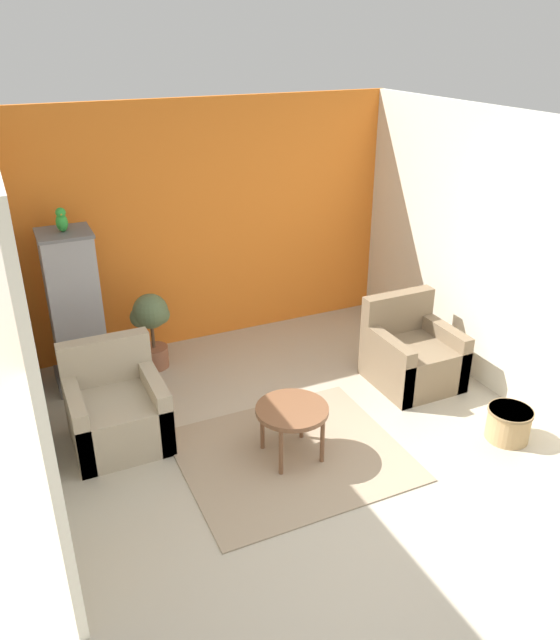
% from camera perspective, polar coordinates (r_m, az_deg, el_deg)
% --- Properties ---
extents(ground_plane, '(20.00, 20.00, 0.00)m').
position_cam_1_polar(ground_plane, '(4.64, 9.38, -18.52)').
color(ground_plane, '#B2A893').
rests_on(ground_plane, ground).
extents(wall_back_accent, '(4.10, 0.06, 2.57)m').
position_cam_1_polar(wall_back_accent, '(6.73, -6.29, 8.71)').
color(wall_back_accent, orange).
rests_on(wall_back_accent, ground_plane).
extents(wall_left, '(0.06, 3.41, 2.57)m').
position_cam_1_polar(wall_left, '(4.78, -22.54, -0.16)').
color(wall_left, silver).
rests_on(wall_left, ground_plane).
extents(wall_right, '(0.06, 3.41, 2.57)m').
position_cam_1_polar(wall_right, '(6.27, 17.11, 6.51)').
color(wall_right, silver).
rests_on(wall_right, ground_plane).
extents(area_rug, '(1.76, 1.53, 0.01)m').
position_cam_1_polar(area_rug, '(5.22, 1.07, -12.22)').
color(area_rug, gray).
rests_on(area_rug, ground_plane).
extents(coffee_table, '(0.58, 0.58, 0.46)m').
position_cam_1_polar(coffee_table, '(4.99, 1.11, -8.52)').
color(coffee_table, brown).
rests_on(coffee_table, ground_plane).
extents(armchair_left, '(0.76, 0.77, 0.84)m').
position_cam_1_polar(armchair_left, '(5.42, -14.71, -8.10)').
color(armchair_left, tan).
rests_on(armchair_left, ground_plane).
extents(armchair_right, '(0.76, 0.77, 0.84)m').
position_cam_1_polar(armchair_right, '(6.21, 11.92, -3.23)').
color(armchair_right, '#7A664C').
rests_on(armchair_right, ground_plane).
extents(birdcage, '(0.54, 0.54, 1.54)m').
position_cam_1_polar(birdcage, '(6.17, -18.18, 0.71)').
color(birdcage, slate).
rests_on(birdcage, ground_plane).
extents(parrot, '(0.10, 0.19, 0.22)m').
position_cam_1_polar(parrot, '(5.88, -19.35, 8.60)').
color(parrot, green).
rests_on(parrot, birdcage).
extents(potted_plant, '(0.39, 0.35, 0.80)m').
position_cam_1_polar(potted_plant, '(6.37, -11.70, -0.25)').
color(potted_plant, brown).
rests_on(potted_plant, ground_plane).
extents(wicker_basket, '(0.38, 0.38, 0.28)m').
position_cam_1_polar(wicker_basket, '(5.67, 20.18, -8.82)').
color(wicker_basket, tan).
rests_on(wicker_basket, ground_plane).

